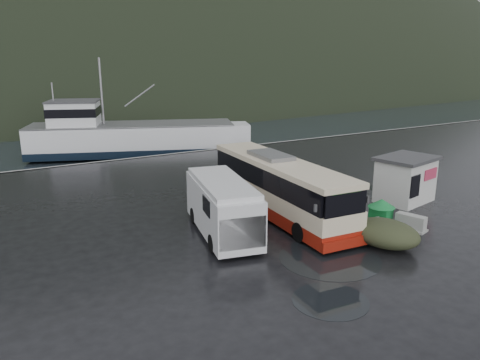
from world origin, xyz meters
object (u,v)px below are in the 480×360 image
dome_tent (384,246)px  fishing_trawler (133,141)px  coach_bus (278,214)px  jersey_barrier_a (382,236)px  ticket_kiosk (403,201)px  white_van (223,234)px  waste_bin_left (380,224)px  jersey_barrier_b (410,229)px  waste_bin_right (325,231)px

dome_tent → fishing_trawler: 31.49m
coach_bus → jersey_barrier_a: bearing=-60.0°
coach_bus → ticket_kiosk: (7.66, -1.73, 0.00)m
ticket_kiosk → jersey_barrier_a: 6.17m
coach_bus → fishing_trawler: size_ratio=0.49×
ticket_kiosk → white_van: bearing=165.2°
white_van → ticket_kiosk: white_van is taller
waste_bin_left → white_van: bearing=159.4°
white_van → fishing_trawler: 26.88m
white_van → waste_bin_left: (7.48, -2.81, 0.00)m
jersey_barrier_a → jersey_barrier_b: (1.85, -0.07, 0.00)m
waste_bin_right → fishing_trawler: (-0.40, 28.66, 0.00)m
ticket_kiosk → fishing_trawler: size_ratio=0.15×
white_van → dome_tent: 7.41m
coach_bus → waste_bin_left: bearing=-43.0°
waste_bin_right → waste_bin_left: bearing=-13.5°
waste_bin_left → waste_bin_right: 3.07m
jersey_barrier_a → jersey_barrier_b: size_ratio=0.96×
dome_tent → ticket_kiosk: bearing=34.8°
waste_bin_right → ticket_kiosk: 7.21m
waste_bin_left → fishing_trawler: size_ratio=0.06×
waste_bin_right → dome_tent: (1.07, -2.79, 0.00)m
coach_bus → dome_tent: 6.14m
ticket_kiosk → fishing_trawler: 28.28m
fishing_trawler → coach_bus: bearing=-69.4°
white_van → dome_tent: size_ratio=2.08×
jersey_barrier_a → white_van: bearing=147.9°
white_van → waste_bin_left: white_van is taller
ticket_kiosk → fishing_trawler: bearing=94.0°
fishing_trawler → dome_tent: bearing=-66.4°
waste_bin_right → ticket_kiosk: ticket_kiosk is taller
coach_bus → white_van: bearing=-161.2°
ticket_kiosk → waste_bin_right: bearing=179.7°
waste_bin_left → fishing_trawler: (-3.38, 29.38, 0.00)m
coach_bus → dome_tent: (1.64, -5.91, 0.00)m
jersey_barrier_a → fishing_trawler: 30.64m
waste_bin_left → ticket_kiosk: 4.61m
ticket_kiosk → waste_bin_left: bearing=-164.2°
waste_bin_left → waste_bin_right: bearing=166.5°
jersey_barrier_b → waste_bin_right: bearing=152.1°
white_van → fishing_trawler: size_ratio=0.28×
waste_bin_left → jersey_barrier_b: size_ratio=0.88×
jersey_barrier_b → ticket_kiosk: bearing=44.9°
dome_tent → jersey_barrier_a: size_ratio=2.12×
waste_bin_right → white_van: bearing=155.1°
jersey_barrier_a → waste_bin_left: bearing=46.4°
dome_tent → ticket_kiosk: 7.33m
coach_bus → waste_bin_right: coach_bus is taller
ticket_kiosk → fishing_trawler: (-7.48, 27.27, 0.00)m
waste_bin_right → jersey_barrier_a: 2.66m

